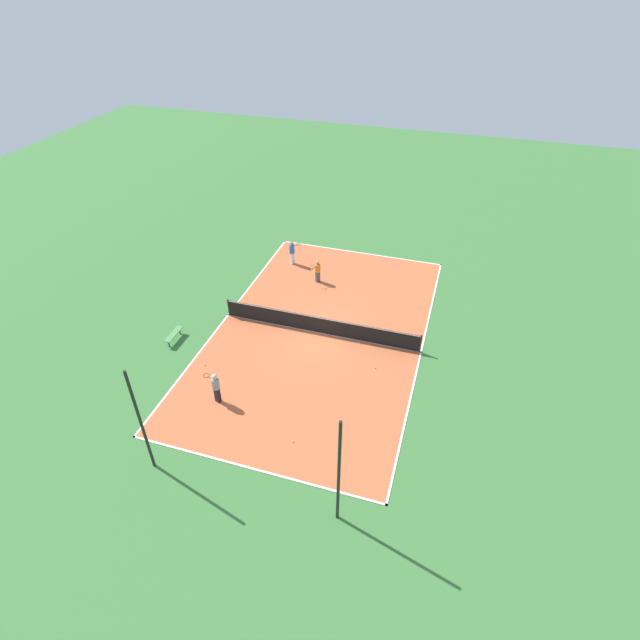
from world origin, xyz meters
TOP-DOWN VIEW (x-y plane):
  - ground_plane at (0.00, 0.00)m, footprint 80.00×80.00m
  - court_surface at (0.00, 0.00)m, footprint 11.40×19.12m
  - tennis_net at (0.00, 0.00)m, footprint 11.20×0.10m
  - bench at (7.44, 2.98)m, footprint 0.36×1.46m
  - player_near_blue at (4.05, -6.71)m, footprint 0.76×0.97m
  - player_center_orange at (1.73, -5.04)m, footprint 0.77×0.97m
  - player_baseline_gray at (3.08, 6.44)m, footprint 0.99×0.65m
  - tennis_ball_midcourt at (4.88, 4.38)m, footprint 0.07×0.07m
  - tennis_ball_left_sideline at (-3.58, 1.99)m, footprint 0.07×0.07m
  - tennis_ball_right_alley at (-2.34, 0.29)m, footprint 0.07×0.07m
  - tennis_ball_far_baseline at (-1.15, 7.71)m, footprint 0.07×0.07m
  - fence_post_back_left at (-3.97, 10.56)m, footprint 0.12×0.12m
  - fence_post_back_right at (3.97, 10.56)m, footprint 0.12×0.12m

SIDE VIEW (x-z plane):
  - ground_plane at x=0.00m, z-range 0.00..0.00m
  - court_surface at x=0.00m, z-range 0.00..0.02m
  - tennis_ball_midcourt at x=4.88m, z-range 0.02..0.09m
  - tennis_ball_left_sideline at x=-3.58m, z-range 0.02..0.09m
  - tennis_ball_right_alley at x=-2.34m, z-range 0.02..0.09m
  - tennis_ball_far_baseline at x=-1.15m, z-range 0.02..0.09m
  - bench at x=7.44m, z-range 0.16..0.61m
  - tennis_net at x=0.00m, z-range 0.03..1.14m
  - player_center_orange at x=1.73m, z-range 0.12..1.59m
  - player_near_blue at x=4.05m, z-range 0.14..1.79m
  - player_baseline_gray at x=3.08m, z-range 0.15..1.85m
  - fence_post_back_left at x=-3.97m, z-range 0.00..5.36m
  - fence_post_back_right at x=3.97m, z-range 0.00..5.36m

